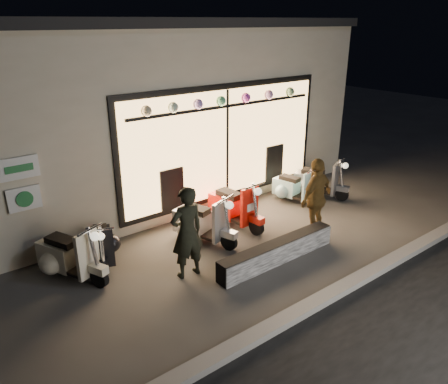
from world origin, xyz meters
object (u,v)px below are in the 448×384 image
at_px(scooter_red, 231,206).
at_px(woman, 316,198).
at_px(graffiti_barrier, 277,252).
at_px(scooter_silver, 198,222).
at_px(man, 187,233).

bearing_deg(scooter_red, woman, -61.37).
bearing_deg(graffiti_barrier, scooter_silver, 112.33).
height_order(graffiti_barrier, woman, woman).
distance_m(scooter_red, woman, 1.83).
height_order(scooter_silver, scooter_red, scooter_red).
height_order(graffiti_barrier, man, man).
relative_size(scooter_silver, woman, 0.85).
relative_size(graffiti_barrier, man, 1.58).
distance_m(graffiti_barrier, woman, 1.53).
height_order(scooter_silver, man, man).
bearing_deg(scooter_red, scooter_silver, -174.03).
bearing_deg(woman, scooter_red, -64.49).
relative_size(scooter_silver, man, 0.86).
height_order(man, woman, woman).
bearing_deg(scooter_silver, woman, -50.94).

